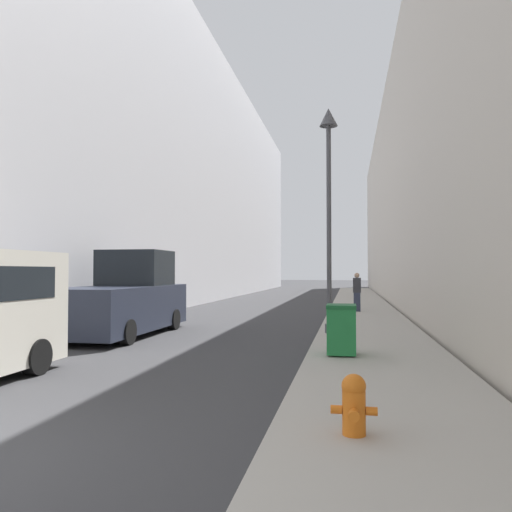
# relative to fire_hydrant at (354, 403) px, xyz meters

# --- Properties ---
(sidewalk_right) EXTENTS (2.94, 60.00, 0.13)m
(sidewalk_right) POSITION_rel_fire_hydrant_xyz_m (0.56, 16.26, -0.39)
(sidewalk_right) COLOR #ADA89E
(sidewalk_right) RESTS_ON ground
(building_left_glass) EXTENTS (12.00, 60.00, 16.15)m
(building_left_glass) POSITION_rel_fire_hydrant_xyz_m (-14.11, 24.26, 7.62)
(building_left_glass) COLOR #BCBCC1
(building_left_glass) RESTS_ON ground
(building_right_stone) EXTENTS (12.00, 60.00, 12.90)m
(building_right_stone) POSITION_rel_fire_hydrant_xyz_m (8.13, 24.26, 5.99)
(building_right_stone) COLOR beige
(building_right_stone) RESTS_ON ground
(fire_hydrant) EXTENTS (0.48, 0.37, 0.63)m
(fire_hydrant) POSITION_rel_fire_hydrant_xyz_m (0.00, 0.00, 0.00)
(fire_hydrant) COLOR orange
(fire_hydrant) RESTS_ON sidewalk_right
(trash_bin) EXTENTS (0.59, 0.70, 1.03)m
(trash_bin) POSITION_rel_fire_hydrant_xyz_m (-0.20, 5.02, 0.20)
(trash_bin) COLOR #1E7538
(trash_bin) RESTS_ON sidewalk_right
(lamppost) EXTENTS (0.50, 0.50, 6.30)m
(lamppost) POSITION_rel_fire_hydrant_xyz_m (-0.59, 8.65, 4.05)
(lamppost) COLOR #4C4C51
(lamppost) RESTS_ON sidewalk_right
(pickup_truck) EXTENTS (2.14, 5.40, 2.47)m
(pickup_truck) POSITION_rel_fire_hydrant_xyz_m (-6.45, 8.18, 0.55)
(pickup_truck) COLOR #232838
(pickup_truck) RESTS_ON ground
(pedestrian_on_sidewalk) EXTENTS (0.33, 0.22, 1.65)m
(pedestrian_on_sidewalk) POSITION_rel_fire_hydrant_xyz_m (0.29, 16.34, 0.50)
(pedestrian_on_sidewalk) COLOR #2D3347
(pedestrian_on_sidewalk) RESTS_ON sidewalk_right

